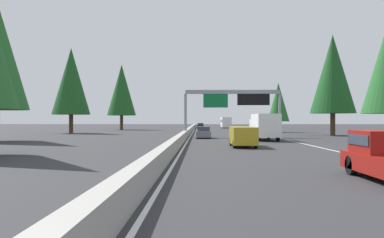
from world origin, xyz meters
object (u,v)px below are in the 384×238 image
box_truck_far_right (264,126)px  conifer_right_far (278,102)px  conifer_left_mid (71,81)px  conifer_left_far (122,90)px  conifer_right_mid (333,74)px  sign_gantry_overhead (234,100)px  bus_near_center (226,122)px  minivan_far_center (243,136)px  sedan_far_left (201,126)px  sedan_distant_b (203,133)px

box_truck_far_right → conifer_right_far: size_ratio=0.92×
conifer_left_mid → conifer_left_far: bearing=-8.5°
conifer_right_mid → sign_gantry_overhead: bearing=114.9°
bus_near_center → sign_gantry_overhead: bearing=177.3°
bus_near_center → minivan_far_center: bearing=177.3°
bus_near_center → box_truck_far_right: bearing=179.9°
sign_gantry_overhead → conifer_left_far: size_ratio=0.83×
sedan_far_left → bus_near_center: bus_near_center is taller
bus_near_center → conifer_right_mid: conifer_right_mid is taller
sedan_far_left → conifer_right_mid: conifer_right_mid is taller
box_truck_far_right → bus_near_center: 68.92m
sedan_distant_b → bus_near_center: (64.23, -6.93, 1.03)m
sedan_far_left → sedan_distant_b: same height
sedan_distant_b → conifer_left_far: bearing=23.7°
sedan_distant_b → conifer_right_mid: bearing=-64.6°
minivan_far_center → sign_gantry_overhead: bearing=-2.5°
conifer_left_far → conifer_right_far: bearing=-119.2°
sedan_distant_b → minivan_far_center: bearing=-168.8°
sign_gantry_overhead → box_truck_far_right: 8.02m
minivan_far_center → conifer_left_mid: conifer_left_mid is taller
sign_gantry_overhead → minivan_far_center: (-18.24, 0.80, -3.99)m
box_truck_far_right → conifer_left_mid: (22.64, 29.45, 7.34)m
conifer_left_far → sign_gantry_overhead: bearing=-150.8°
sedan_far_left → conifer_left_mid: (-39.43, 22.32, 8.26)m
conifer_right_far → sedan_distant_b: bearing=150.0°
sign_gantry_overhead → conifer_right_far: 24.72m
minivan_far_center → conifer_right_far: 42.46m
sign_gantry_overhead → bus_near_center: 62.34m
sign_gantry_overhead → sedan_distant_b: size_ratio=2.88×
conifer_right_far → conifer_right_mid: bearing=-162.2°
minivan_far_center → conifer_left_mid: size_ratio=0.34×
sign_gantry_overhead → sedan_distant_b: bearing=117.1°
box_truck_far_right → sedan_far_left: 62.48m
conifer_left_mid → conifer_left_far: (25.07, -3.74, 0.38)m
bus_near_center → conifer_left_far: 34.26m
conifer_right_mid → conifer_right_far: (15.46, 4.97, -3.47)m
sedan_far_left → sedan_distant_b: 57.38m
minivan_far_center → conifer_left_far: size_ratio=0.33×
sign_gantry_overhead → conifer_right_mid: 17.23m
conifer_right_mid → conifer_right_far: 16.61m
sign_gantry_overhead → sedan_distant_b: 6.19m
conifer_left_mid → sedan_distant_b: bearing=-128.4°
sign_gantry_overhead → conifer_left_mid: 31.27m
box_truck_far_right → conifer_right_mid: size_ratio=0.57×
minivan_far_center → sedan_distant_b: (16.19, 3.19, -0.27)m
sedan_distant_b → conifer_right_far: 28.78m
minivan_far_center → bus_near_center: bearing=-2.7°
sedan_distant_b → conifer_right_far: bearing=-30.0°
conifer_left_mid → sedan_far_left: bearing=-29.5°
sedan_distant_b → conifer_left_far: (43.02, 18.89, 8.64)m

